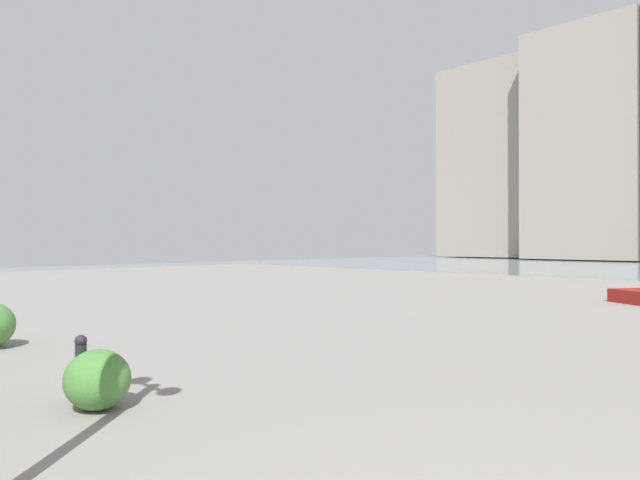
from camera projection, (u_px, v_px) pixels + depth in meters
building_annex at (593, 147)px, 59.68m from camera, size 11.68×11.12×24.65m
building_highrise at (502, 163)px, 70.23m from camera, size 13.09×10.66×24.11m
bollard_near at (81, 366)px, 5.87m from camera, size 0.13×0.13×0.70m
shrub_wide at (97, 380)px, 5.52m from camera, size 0.72×0.64×0.61m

